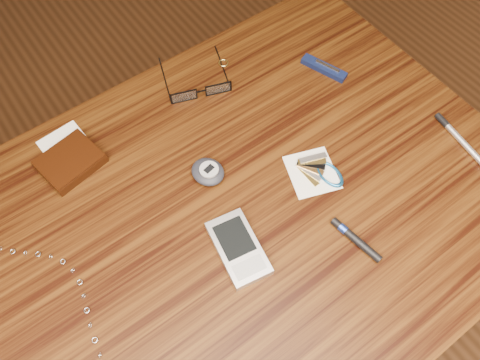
{
  "coord_description": "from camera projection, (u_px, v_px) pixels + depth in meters",
  "views": [
    {
      "loc": [
        -0.17,
        -0.27,
        1.44
      ],
      "look_at": [
        0.05,
        0.04,
        0.76
      ],
      "focal_mm": 35.0,
      "sensor_mm": 36.0,
      "label": 1
    }
  ],
  "objects": [
    {
      "name": "pedometer",
      "position": [
        208.0,
        172.0,
        0.79
      ],
      "size": [
        0.06,
        0.07,
        0.02
      ],
      "color": "black",
      "rests_on": "desk"
    },
    {
      "name": "eyeglasses",
      "position": [
        200.0,
        90.0,
        0.87
      ],
      "size": [
        0.15,
        0.15,
        0.03
      ],
      "color": "black",
      "rests_on": "desk"
    },
    {
      "name": "notepad_keys",
      "position": [
        320.0,
        172.0,
        0.8
      ],
      "size": [
        0.1,
        0.11,
        0.01
      ],
      "color": "white",
      "rests_on": "desk"
    },
    {
      "name": "ground",
      "position": [
        233.0,
        322.0,
        1.41
      ],
      "size": [
        3.8,
        3.8,
        0.0
      ],
      "primitive_type": "plane",
      "color": "#472814",
      "rests_on": "ground"
    },
    {
      "name": "black_blue_pen",
      "position": [
        354.0,
        238.0,
        0.73
      ],
      "size": [
        0.03,
        0.1,
        0.01
      ],
      "color": "black",
      "rests_on": "desk"
    },
    {
      "name": "pocket_knife",
      "position": [
        324.0,
        68.0,
        0.91
      ],
      "size": [
        0.05,
        0.09,
        0.01
      ],
      "color": "#0F1339",
      "rests_on": "desk"
    },
    {
      "name": "gold_ring",
      "position": [
        223.0,
        63.0,
        0.92
      ],
      "size": [
        0.03,
        0.03,
        0.0
      ],
      "primitive_type": "torus",
      "rotation": [
        0.0,
        0.0,
        0.39
      ],
      "color": "#DDC969",
      "rests_on": "desk"
    },
    {
      "name": "pda_phone",
      "position": [
        238.0,
        248.0,
        0.72
      ],
      "size": [
        0.08,
        0.13,
        0.02
      ],
      "color": "silver",
      "rests_on": "desk"
    },
    {
      "name": "silver_pen",
      "position": [
        458.0,
        137.0,
        0.83
      ],
      "size": [
        0.03,
        0.13,
        0.01
      ],
      "color": "silver",
      "rests_on": "desk"
    },
    {
      "name": "wallet_and_card",
      "position": [
        70.0,
        161.0,
        0.8
      ],
      "size": [
        0.11,
        0.13,
        0.02
      ],
      "color": "black",
      "rests_on": "desk"
    },
    {
      "name": "desk",
      "position": [
        228.0,
        241.0,
        0.85
      ],
      "size": [
        1.0,
        0.7,
        0.75
      ],
      "color": "#381D08",
      "rests_on": "ground"
    }
  ]
}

